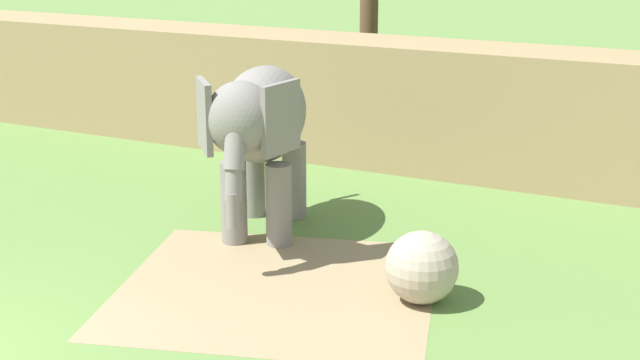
% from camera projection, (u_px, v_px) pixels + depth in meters
% --- Properties ---
extents(dirt_patch, '(5.27, 5.13, 0.01)m').
position_uv_depth(dirt_patch, '(277.00, 288.00, 12.46)').
color(dirt_patch, '#937F5B').
rests_on(dirt_patch, ground).
extents(embankment_wall, '(36.00, 1.80, 2.50)m').
position_uv_depth(embankment_wall, '(316.00, 95.00, 19.08)').
color(embankment_wall, '#997F56').
rests_on(embankment_wall, ground).
extents(elephant, '(2.06, 3.55, 2.72)m').
position_uv_depth(elephant, '(260.00, 125.00, 13.99)').
color(elephant, gray).
rests_on(elephant, ground).
extents(enrichment_ball, '(0.98, 0.98, 0.98)m').
position_uv_depth(enrichment_ball, '(422.00, 267.00, 11.89)').
color(enrichment_ball, tan).
rests_on(enrichment_ball, ground).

